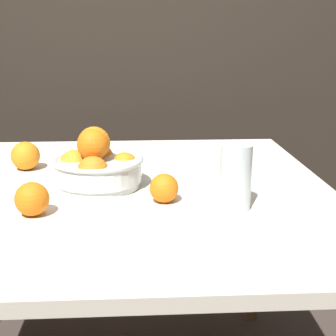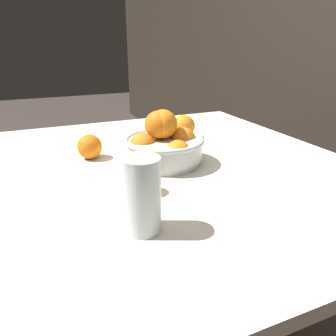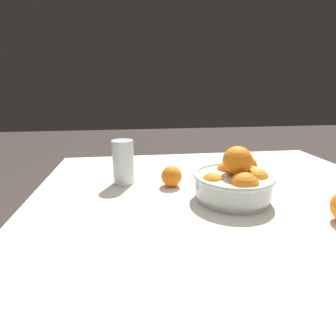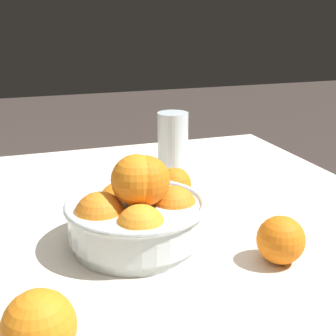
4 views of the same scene
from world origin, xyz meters
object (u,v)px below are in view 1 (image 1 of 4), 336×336
object	(u,v)px
fruit_bowl	(97,165)
orange_loose_front	(164,188)
orange_loose_aside	(32,199)
juice_glass	(235,179)
orange_loose_near_bowl	(25,156)

from	to	relation	value
fruit_bowl	orange_loose_front	size ratio (longest dim) A/B	3.39
orange_loose_front	orange_loose_aside	distance (m)	0.30
juice_glass	orange_loose_near_bowl	distance (m)	0.65
fruit_bowl	juice_glass	size ratio (longest dim) A/B	1.57
fruit_bowl	orange_loose_near_bowl	size ratio (longest dim) A/B	2.82
juice_glass	orange_loose_near_bowl	world-z (taller)	juice_glass
fruit_bowl	orange_loose_aside	bearing A→B (deg)	-122.58
orange_loose_aside	juice_glass	bearing A→B (deg)	2.02
fruit_bowl	juice_glass	bearing A→B (deg)	-28.90
juice_glass	orange_loose_aside	distance (m)	0.45
juice_glass	orange_loose_aside	size ratio (longest dim) A/B	1.99
orange_loose_front	orange_loose_aside	bearing A→B (deg)	-166.86
juice_glass	orange_loose_front	xyz separation A→B (m)	(-0.16, 0.05, -0.03)
fruit_bowl	orange_loose_near_bowl	world-z (taller)	fruit_bowl
orange_loose_near_bowl	orange_loose_aside	world-z (taller)	orange_loose_near_bowl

